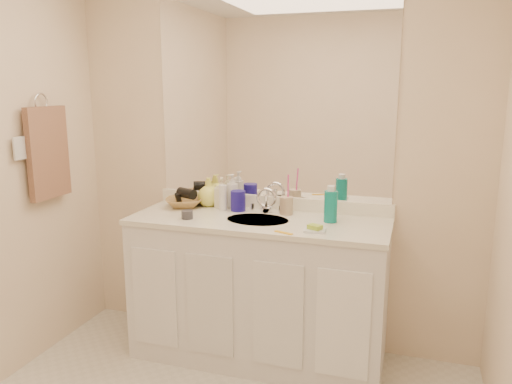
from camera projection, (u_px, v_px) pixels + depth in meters
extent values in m
cube|color=beige|center=(272.00, 158.00, 3.12)|extent=(2.60, 0.02, 2.40)
cube|color=silver|center=(259.00, 291.00, 3.02)|extent=(1.50, 0.55, 0.85)
cube|color=silver|center=(259.00, 221.00, 2.93)|extent=(1.52, 0.57, 0.03)
cube|color=white|center=(271.00, 202.00, 3.16)|extent=(1.52, 0.03, 0.08)
cylinder|color=#B7B4A0|center=(258.00, 221.00, 2.91)|extent=(0.37, 0.37, 0.02)
cylinder|color=silver|center=(267.00, 204.00, 3.07)|extent=(0.02, 0.02, 0.11)
cube|color=white|center=(272.00, 100.00, 3.04)|extent=(1.48, 0.01, 1.20)
cylinder|color=navy|center=(238.00, 201.00, 3.10)|extent=(0.11, 0.11, 0.13)
cylinder|color=tan|center=(286.00, 206.00, 3.02)|extent=(0.09, 0.09, 0.11)
cylinder|color=#F941A8|center=(288.00, 190.00, 2.99)|extent=(0.02, 0.04, 0.20)
cylinder|color=#0A7F79|center=(331.00, 207.00, 2.84)|extent=(0.08, 0.08, 0.18)
cube|color=silver|center=(315.00, 230.00, 2.67)|extent=(0.12, 0.10, 0.01)
cube|color=#96C02F|center=(315.00, 227.00, 2.66)|extent=(0.09, 0.07, 0.03)
cube|color=gold|center=(284.00, 233.00, 2.64)|extent=(0.11, 0.06, 0.00)
cylinder|color=#36353C|center=(187.00, 215.00, 2.92)|extent=(0.07, 0.07, 0.05)
cylinder|color=white|center=(223.00, 198.00, 3.11)|extent=(0.06, 0.06, 0.16)
imported|color=silver|center=(232.00, 191.00, 3.17)|extent=(0.10, 0.10, 0.22)
imported|color=beige|center=(222.00, 192.00, 3.20)|extent=(0.10, 0.11, 0.19)
imported|color=#E6E85A|center=(209.00, 192.00, 3.22)|extent=(0.19, 0.19, 0.18)
imported|color=olive|center=(184.00, 202.00, 3.21)|extent=(0.31, 0.31, 0.06)
cylinder|color=black|center=(187.00, 193.00, 3.19)|extent=(0.15, 0.11, 0.07)
torus|color=silver|center=(41.00, 102.00, 2.94)|extent=(0.01, 0.11, 0.11)
cube|color=brown|center=(48.00, 153.00, 3.00)|extent=(0.04, 0.32, 0.55)
cube|color=silver|center=(19.00, 148.00, 2.81)|extent=(0.01, 0.08, 0.13)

